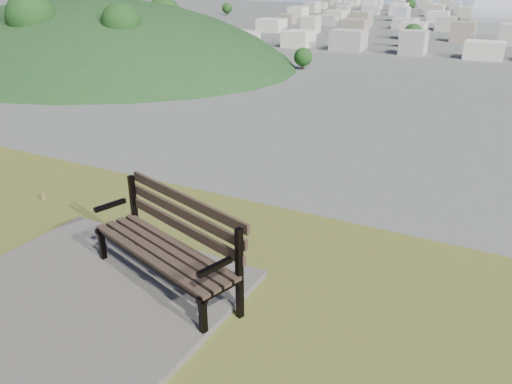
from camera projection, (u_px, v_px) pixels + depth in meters
The scene contains 4 objects.
park_bench at pixel (170, 239), 4.93m from camera, with size 1.90×1.11×0.95m.
gravel_patch at pixel (21, 342), 4.29m from camera, with size 2.73×3.90×0.08m, color slate.
green_wooded_hill at pixel (93, 62), 172.36m from camera, with size 166.76×133.41×83.38m.
city_trees at pixel (473, 19), 281.66m from camera, with size 406.52×387.20×9.98m.
Camera 1 is at (1.76, -1.33, 27.93)m, focal length 35.00 mm.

